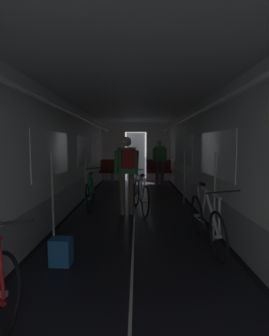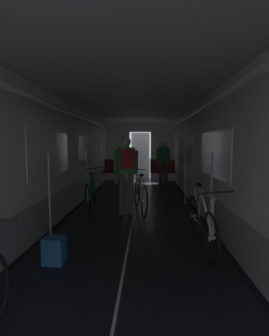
% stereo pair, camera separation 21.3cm
% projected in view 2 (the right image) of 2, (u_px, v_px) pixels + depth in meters
% --- Properties ---
extents(train_car_shell, '(3.14, 12.34, 2.57)m').
position_uv_depth(train_car_shell, '(134.00, 136.00, 5.45)').
color(train_car_shell, black).
rests_on(train_car_shell, ground).
extents(bench_seat_far_left, '(0.98, 0.51, 0.95)m').
position_uv_depth(bench_seat_far_left, '(116.00, 169.00, 10.05)').
color(bench_seat_far_left, gray).
rests_on(bench_seat_far_left, ground).
extents(bench_seat_far_right, '(0.98, 0.51, 0.95)m').
position_uv_depth(bench_seat_far_right, '(163.00, 169.00, 9.97)').
color(bench_seat_far_right, gray).
rests_on(bench_seat_far_right, ground).
extents(bicycle_green, '(0.44, 1.69, 0.95)m').
position_uv_depth(bicycle_green, '(91.00, 192.00, 6.18)').
color(bicycle_green, black).
rests_on(bicycle_green, ground).
extents(bicycle_white, '(0.44, 1.69, 0.95)m').
position_uv_depth(bicycle_white, '(202.00, 222.00, 3.79)').
color(bicycle_white, black).
rests_on(bicycle_white, ground).
extents(person_cyclist_aisle, '(0.56, 0.45, 1.69)m').
position_uv_depth(person_cyclist_aisle, '(126.00, 168.00, 5.55)').
color(person_cyclist_aisle, brown).
rests_on(person_cyclist_aisle, ground).
extents(bicycle_silver_in_aisle, '(0.54, 1.67, 0.94)m').
position_uv_depth(bicycle_silver_in_aisle, '(140.00, 195.00, 5.85)').
color(bicycle_silver_in_aisle, black).
rests_on(bicycle_silver_in_aisle, ground).
extents(person_standing_near_bench, '(0.53, 0.23, 1.69)m').
position_uv_depth(person_standing_near_bench, '(163.00, 159.00, 9.55)').
color(person_standing_near_bench, brown).
rests_on(person_standing_near_bench, ground).
extents(backpack_on_floor, '(0.27, 0.21, 0.34)m').
position_uv_depth(backpack_on_floor, '(54.00, 251.00, 3.29)').
color(backpack_on_floor, '#1E5693').
rests_on(backpack_on_floor, ground).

